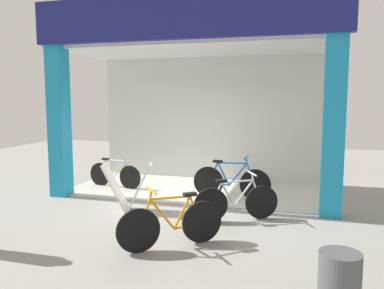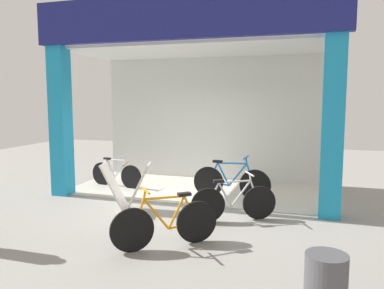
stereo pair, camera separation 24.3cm
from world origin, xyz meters
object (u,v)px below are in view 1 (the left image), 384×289
bicycle_inside_0 (231,181)px  sandwich_board_sign (128,187)px  bicycle_parked_0 (236,202)px  bicycle_inside_1 (115,175)px  bicycle_parked_1 (172,224)px  trash_bin (339,289)px

bicycle_inside_0 → sandwich_board_sign: sandwich_board_sign is taller
bicycle_parked_0 → bicycle_inside_1: bearing=152.2°
bicycle_parked_1 → bicycle_inside_1: bearing=128.4°
bicycle_inside_0 → bicycle_parked_1: bicycle_inside_0 is taller
bicycle_inside_1 → trash_bin: bearing=-44.4°
bicycle_inside_0 → sandwich_board_sign: 2.28m
bicycle_parked_1 → trash_bin: 2.56m
bicycle_parked_0 → sandwich_board_sign: sandwich_board_sign is taller
bicycle_inside_1 → sandwich_board_sign: 2.08m
bicycle_inside_0 → sandwich_board_sign: (-1.72, -1.50, 0.09)m
trash_bin → bicycle_inside_0: bearing=112.5°
bicycle_parked_1 → trash_bin: bicycle_parked_1 is taller
bicycle_inside_1 → trash_bin: 6.55m
bicycle_inside_0 → bicycle_parked_0: size_ratio=1.22×
bicycle_parked_1 → sandwich_board_sign: (-1.38, 1.47, 0.11)m
bicycle_parked_0 → bicycle_parked_1: 1.65m
bicycle_parked_0 → sandwich_board_sign: (-2.07, -0.03, 0.13)m
bicycle_inside_0 → bicycle_inside_1: bicycle_inside_0 is taller
bicycle_inside_0 → trash_bin: bicycle_inside_0 is taller
bicycle_inside_1 → trash_bin: size_ratio=2.02×
sandwich_board_sign → bicycle_parked_0: bearing=0.7°
bicycle_parked_1 → sandwich_board_sign: 2.02m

